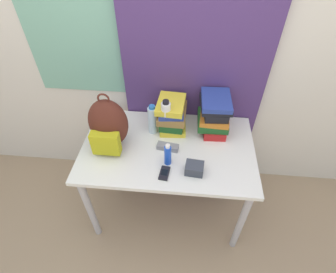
% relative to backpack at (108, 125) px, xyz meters
% --- Properties ---
extents(ground_plane, '(12.00, 12.00, 0.00)m').
position_rel_backpack_xyz_m(ground_plane, '(0.40, -0.36, -0.93)').
color(ground_plane, '#9E8466').
extents(wall_back, '(6.00, 0.06, 2.50)m').
position_rel_backpack_xyz_m(wall_back, '(0.39, 0.46, 0.32)').
color(wall_back, silver).
rests_on(wall_back, ground_plane).
extents(curtain_blue, '(1.03, 0.04, 2.50)m').
position_rel_backpack_xyz_m(curtain_blue, '(0.55, 0.41, 0.32)').
color(curtain_blue, '#4C336B').
rests_on(curtain_blue, ground_plane).
extents(desk, '(1.21, 0.74, 0.75)m').
position_rel_backpack_xyz_m(desk, '(0.40, 0.01, -0.27)').
color(desk, silver).
rests_on(desk, ground_plane).
extents(backpack, '(0.27, 0.24, 0.42)m').
position_rel_backpack_xyz_m(backpack, '(0.00, 0.00, 0.00)').
color(backpack, '#512319').
rests_on(backpack, desk).
extents(book_stack_left, '(0.23, 0.28, 0.23)m').
position_rel_backpack_xyz_m(book_stack_left, '(0.41, 0.23, -0.06)').
color(book_stack_left, yellow).
rests_on(book_stack_left, desk).
extents(book_stack_center, '(0.23, 0.29, 0.28)m').
position_rel_backpack_xyz_m(book_stack_center, '(0.71, 0.23, -0.04)').
color(book_stack_center, red).
rests_on(book_stack_center, desk).
extents(water_bottle, '(0.07, 0.07, 0.24)m').
position_rel_backpack_xyz_m(water_bottle, '(0.27, 0.16, -0.07)').
color(water_bottle, silver).
rests_on(water_bottle, desk).
extents(sports_bottle, '(0.07, 0.07, 0.30)m').
position_rel_backpack_xyz_m(sports_bottle, '(0.37, 0.14, -0.03)').
color(sports_bottle, white).
rests_on(sports_bottle, desk).
extents(sunscreen_bottle, '(0.05, 0.05, 0.17)m').
position_rel_backpack_xyz_m(sunscreen_bottle, '(0.41, -0.14, -0.10)').
color(sunscreen_bottle, blue).
rests_on(sunscreen_bottle, desk).
extents(cell_phone, '(0.07, 0.11, 0.02)m').
position_rel_backpack_xyz_m(cell_phone, '(0.40, -0.23, -0.17)').
color(cell_phone, black).
rests_on(cell_phone, desk).
extents(sunglasses_case, '(0.16, 0.08, 0.04)m').
position_rel_backpack_xyz_m(sunglasses_case, '(0.40, -0.01, -0.16)').
color(sunglasses_case, gray).
rests_on(sunglasses_case, desk).
extents(camera_pouch, '(0.12, 0.10, 0.07)m').
position_rel_backpack_xyz_m(camera_pouch, '(0.59, -0.20, -0.14)').
color(camera_pouch, '#383D47').
rests_on(camera_pouch, desk).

